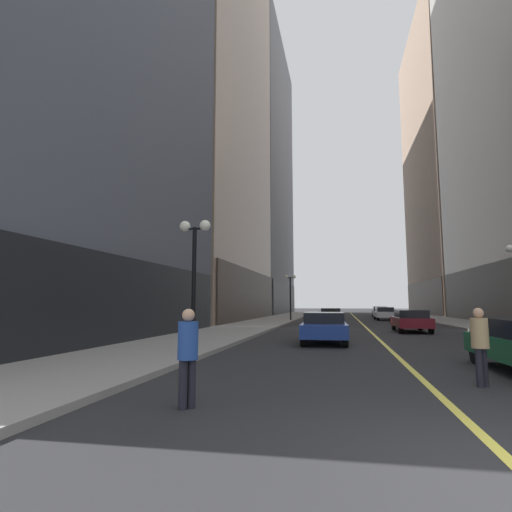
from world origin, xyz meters
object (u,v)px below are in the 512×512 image
Objects in this scene: car_yellow at (331,316)px; pedestrian_in_tan_trench at (480,341)px; car_blue at (324,326)px; car_navy at (380,311)px; car_white at (384,313)px; street_lamp_left_near at (194,256)px; pedestrian_in_blue_hoodie at (188,350)px; car_maroon at (411,320)px; street_lamp_left_far at (290,287)px.

car_yellow is 24.45m from pedestrian_in_tan_trench.
car_blue is 0.92× the size of car_navy.
car_navy is (0.43, 9.18, -0.00)m from car_white.
pedestrian_in_tan_trench is at bearing -21.68° from street_lamp_left_near.
street_lamp_left_near is (-3.93, -5.50, 2.54)m from car_blue.
pedestrian_in_tan_trench reaches higher than car_navy.
pedestrian_in_tan_trench is at bearing -92.66° from car_white.
street_lamp_left_near is (-9.06, -31.18, 2.54)m from car_white.
car_blue is at bearing -101.31° from car_white.
car_maroon is at bearing 71.03° from pedestrian_in_blue_hoodie.
pedestrian_in_blue_hoodie reaches higher than pedestrian_in_tan_trench.
street_lamp_left_near reaches higher than pedestrian_in_blue_hoodie.
car_blue is at bearing 80.98° from pedestrian_in_blue_hoodie.
car_maroon is 15.30m from street_lamp_left_far.
street_lamp_left_far is at bearing -149.24° from car_white.
pedestrian_in_tan_trench reaches higher than car_yellow.
pedestrian_in_blue_hoodie is at bearing -99.02° from car_blue.
car_white is at bearing 89.10° from car_maroon.
car_yellow is at bearing -106.38° from car_navy.
pedestrian_in_blue_hoodie reaches higher than car_maroon.
pedestrian_in_blue_hoodie reaches higher than car_white.
street_lamp_left_far reaches higher than car_maroon.
pedestrian_in_blue_hoodie is (-7.37, -46.21, 0.22)m from car_navy.
car_blue is at bearing 54.49° from street_lamp_left_near.
pedestrian_in_tan_trench reaches higher than car_maroon.
car_blue is 0.92× the size of street_lamp_left_near.
car_yellow is 0.97× the size of car_white.
street_lamp_left_far is (-3.86, 4.58, 2.54)m from car_yellow.
car_blue is 20.82m from street_lamp_left_far.
pedestrian_in_blue_hoodie is (-6.93, -37.03, 0.22)m from car_white.
street_lamp_left_near is at bearing -123.01° from car_maroon.
car_navy is 43.38m from pedestrian_in_tan_trench.
car_navy is at bearing 56.93° from street_lamp_left_far.
car_blue is 15.71m from car_yellow.
street_lamp_left_far is (-9.49, -14.58, 2.54)m from car_navy.
car_white is 2.91× the size of pedestrian_in_blue_hoodie.
pedestrian_in_blue_hoodie is 0.37× the size of street_lamp_left_near.
car_yellow is (-0.06, 15.71, 0.00)m from car_blue.
car_yellow is 2.83× the size of pedestrian_in_tan_trench.
car_yellow is 1.04× the size of street_lamp_left_near.
pedestrian_in_tan_trench is 8.37m from street_lamp_left_near.
car_white is at bearing 62.47° from car_yellow.
pedestrian_in_tan_trench is at bearing -94.54° from car_maroon.
street_lamp_left_near reaches higher than car_blue.
car_maroon is at bearing 85.46° from pedestrian_in_tan_trench.
pedestrian_in_tan_trench is at bearing -92.67° from car_navy.
street_lamp_left_far is (-8.78, 12.27, 2.54)m from car_maroon.
street_lamp_left_near reaches higher than car_white.
pedestrian_in_blue_hoodie is (-1.74, -27.06, 0.22)m from car_yellow.
car_white is at bearing 78.69° from car_blue.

